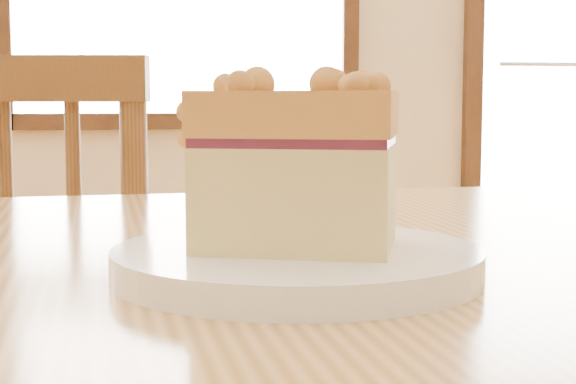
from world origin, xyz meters
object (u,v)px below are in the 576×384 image
Objects in this scene: cafe_chair_main at (43,359)px; cake_slice at (293,162)px; cafe_table_main at (17,380)px; plate at (297,264)px.

cake_slice is (0.23, -0.80, 0.35)m from cafe_chair_main.
cafe_chair_main is 6.20× the size of cake_slice.
cafe_chair_main is at bearing 92.02° from cafe_table_main.
cafe_table_main is 8.06× the size of cake_slice.
cafe_table_main is at bearing 166.33° from cake_slice.
plate reaches higher than cafe_table_main.
plate is 1.60× the size of cake_slice.
cafe_chair_main is 3.87× the size of plate.
cake_slice is (0.19, -0.13, 0.17)m from cafe_table_main.
cafe_chair_main is (-0.04, 0.67, -0.18)m from cafe_table_main.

